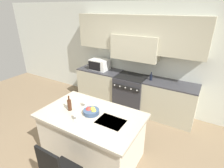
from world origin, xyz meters
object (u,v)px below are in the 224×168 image
wine_glass_near (76,113)px  fruit_bowl (91,111)px  oil_bottle_on_counter (151,77)px  wine_bottle (69,105)px  range_stove (131,93)px  wine_glass_far (85,100)px  microwave (100,64)px

wine_glass_near → fruit_bowl: wine_glass_near is taller
oil_bottle_on_counter → wine_glass_near: bearing=-103.4°
wine_bottle → wine_glass_near: bearing=-30.6°
range_stove → wine_bottle: size_ratio=3.34×
wine_glass_near → oil_bottle_on_counter: 2.18m
range_stove → fruit_bowl: size_ratio=3.37×
fruit_bowl → oil_bottle_on_counter: oil_bottle_on_counter is taller
wine_glass_near → wine_glass_far: size_ratio=1.00×
range_stove → microwave: size_ratio=1.87×
range_stove → wine_glass_near: wine_glass_near is taller
range_stove → wine_bottle: bearing=-98.8°
wine_glass_near → wine_glass_far: (-0.14, 0.40, 0.00)m
wine_glass_near → oil_bottle_on_counter: size_ratio=1.00×
fruit_bowl → microwave: bearing=120.3°
microwave → wine_glass_near: size_ratio=2.48×
range_stove → microwave: (-1.00, 0.02, 0.62)m
range_stove → microwave: 1.18m
microwave → fruit_bowl: 2.17m
range_stove → wine_glass_far: size_ratio=4.65×
wine_bottle → wine_glass_near: 0.35m
fruit_bowl → oil_bottle_on_counter: size_ratio=1.38×
microwave → wine_glass_near: (1.00, -2.15, -0.06)m
microwave → wine_glass_near: microwave is taller
wine_glass_far → range_stove: bearing=85.3°
wine_glass_near → fruit_bowl: size_ratio=0.73×
microwave → wine_glass_far: microwave is taller
oil_bottle_on_counter → wine_bottle: bearing=-112.6°
microwave → fruit_bowl: microwave is taller
wine_glass_near → fruit_bowl: (0.09, 0.28, -0.09)m
wine_glass_near → wine_glass_far: same height
wine_glass_near → wine_bottle: bearing=149.4°
microwave → oil_bottle_on_counter: bearing=-1.1°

